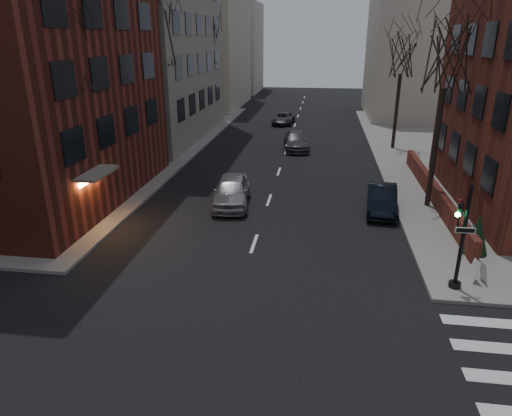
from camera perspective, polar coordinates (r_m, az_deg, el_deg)
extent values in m
cube|color=maroon|center=(27.84, 21.31, 1.97)|extent=(0.35, 16.00, 1.00)
cube|color=#BAB19E|center=(64.27, -8.46, 20.57)|extent=(14.00, 16.00, 18.00)
cube|color=#BAB19E|center=(58.08, 21.44, 18.47)|extent=(14.00, 14.00, 16.00)
cube|color=#BAB19E|center=(80.35, -3.38, 19.30)|extent=(10.00, 12.00, 14.00)
cylinder|color=black|center=(17.94, 24.44, -3.43)|extent=(0.14, 0.14, 4.00)
cylinder|color=black|center=(18.74, 23.58, -8.75)|extent=(0.44, 0.44, 0.20)
imported|color=black|center=(17.56, 24.07, -0.87)|extent=(0.16, 0.20, 1.00)
sphere|color=#19FF4C|center=(17.48, 23.91, -0.76)|extent=(0.18, 0.18, 0.18)
cube|color=white|center=(17.70, 24.70, -2.55)|extent=(0.70, 0.03, 0.22)
cylinder|color=#2D231C|center=(24.39, -20.58, 6.49)|extent=(0.28, 0.28, 6.65)
cylinder|color=#2D231C|center=(35.15, -11.43, 11.69)|extent=(0.28, 0.28, 7.00)
cylinder|color=#2D231C|center=(48.50, -5.90, 13.95)|extent=(0.28, 0.28, 6.30)
cylinder|color=#2D231C|center=(26.10, 21.44, 6.85)|extent=(0.28, 0.28, 6.30)
cylinder|color=#2D231C|center=(39.66, 17.13, 11.41)|extent=(0.28, 0.28, 5.95)
cylinder|color=black|center=(31.32, -12.70, 9.60)|extent=(0.12, 0.12, 6.00)
sphere|color=#FFA54C|center=(30.90, -13.17, 15.24)|extent=(0.36, 0.36, 0.36)
cylinder|color=black|center=(50.32, -4.66, 14.06)|extent=(0.12, 0.12, 6.00)
sphere|color=#FFA54C|center=(50.06, -4.76, 17.58)|extent=(0.36, 0.36, 0.36)
imported|color=black|center=(25.40, 15.44, 1.08)|extent=(1.88, 4.42, 1.42)
imported|color=#9F9EA3|center=(25.48, -3.08, 2.14)|extent=(2.42, 4.98, 1.64)
imported|color=#3F3F44|center=(38.64, 5.08, 8.38)|extent=(2.55, 5.14, 1.44)
imported|color=#3B3B3F|center=(50.04, 3.45, 11.11)|extent=(2.35, 4.51, 1.21)
cube|color=silver|center=(19.35, 26.05, -7.09)|extent=(0.46, 0.59, 0.86)
cone|color=black|center=(21.53, 25.89, -2.96)|extent=(1.41, 1.41, 1.77)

